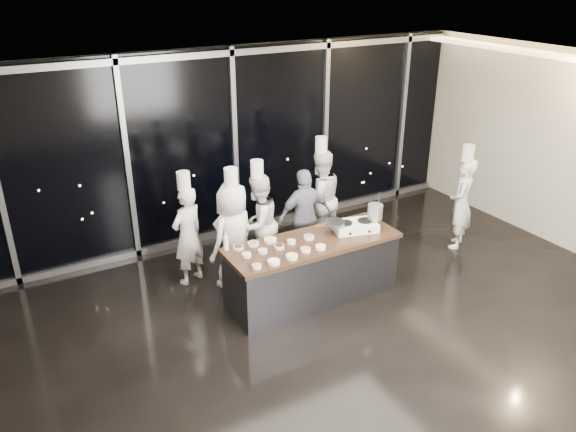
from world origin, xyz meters
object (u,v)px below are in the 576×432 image
at_px(stock_pot, 375,212).
at_px(chef_left, 233,235).
at_px(demo_counter, 312,269).
at_px(guest, 305,216).
at_px(frying_pan, 334,223).
at_px(chef_far_left, 188,234).
at_px(stove, 355,226).
at_px(chef_right, 320,198).
at_px(chef_center, 258,223).
at_px(chef_side, 461,202).

bearing_deg(stock_pot, chef_left, 152.86).
distance_m(demo_counter, guest, 1.17).
xyz_separation_m(frying_pan, chef_far_left, (-1.72, 1.23, -0.29)).
bearing_deg(chef_far_left, guest, 147.85).
xyz_separation_m(stove, stock_pot, (0.30, -0.06, 0.18)).
bearing_deg(guest, stove, 106.09).
xyz_separation_m(stock_pot, chef_far_left, (-2.33, 1.35, -0.37)).
distance_m(demo_counter, frying_pan, 0.73).
xyz_separation_m(stove, chef_left, (-1.50, 0.86, -0.15)).
xyz_separation_m(demo_counter, chef_right, (1.00, 1.39, 0.38)).
bearing_deg(chef_center, demo_counter, 80.84).
distance_m(frying_pan, chef_far_left, 2.14).
relative_size(chef_right, chef_side, 1.06).
xyz_separation_m(frying_pan, chef_side, (2.60, 0.12, -0.27)).
xyz_separation_m(chef_left, chef_side, (3.79, -0.68, -0.02)).
distance_m(chef_far_left, chef_right, 2.34).
distance_m(demo_counter, chef_far_left, 1.88).
bearing_deg(chef_right, frying_pan, 66.75).
bearing_deg(stock_pot, chef_side, 6.89).
bearing_deg(chef_far_left, chef_center, 146.47).
bearing_deg(frying_pan, demo_counter, -156.68).
height_order(frying_pan, chef_left, chef_left).
distance_m(guest, chef_side, 2.64).
relative_size(stock_pot, chef_far_left, 0.12).
bearing_deg(chef_side, guest, -56.85).
bearing_deg(chef_left, chef_right, 172.71).
relative_size(frying_pan, chef_side, 0.29).
xyz_separation_m(demo_counter, stove, (0.70, -0.00, 0.51)).
bearing_deg(stove, guest, 116.57).
bearing_deg(chef_side, chef_right, -69.84).
distance_m(stock_pot, chef_center, 1.77).
xyz_separation_m(stove, chef_center, (-0.98, 1.11, -0.18)).
bearing_deg(chef_far_left, chef_right, 158.99).
height_order(frying_pan, chef_center, chef_center).
bearing_deg(chef_side, stock_pot, -31.43).
relative_size(stock_pot, chef_left, 0.12).
distance_m(frying_pan, stock_pot, 0.63).
bearing_deg(demo_counter, chef_left, 133.01).
distance_m(stove, guest, 1.06).
relative_size(chef_left, chef_center, 1.03).
distance_m(guest, chef_right, 0.64).
distance_m(frying_pan, chef_side, 2.62).
distance_m(chef_right, chef_side, 2.33).
relative_size(chef_center, chef_right, 0.95).
distance_m(chef_left, chef_side, 3.85).
height_order(demo_counter, chef_center, chef_center).
relative_size(stove, frying_pan, 1.35).
xyz_separation_m(stock_pot, chef_center, (-1.28, 1.17, -0.36)).
xyz_separation_m(guest, chef_right, (0.52, 0.38, 0.07)).
distance_m(frying_pan, guest, 1.00).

